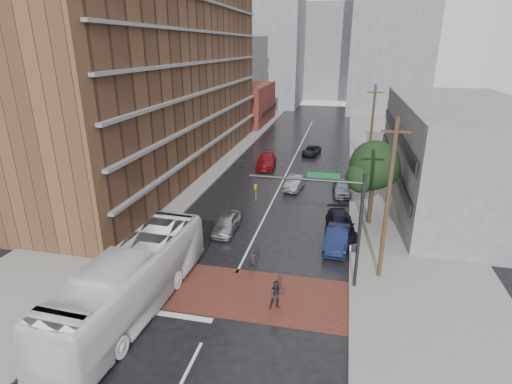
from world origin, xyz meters
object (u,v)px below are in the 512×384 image
Objects in this scene: car_travel_b at (295,182)px; pedestrian_b at (277,295)px; car_travel_a at (226,223)px; car_travel_c at (266,161)px; car_parked_far at (342,187)px; transit_bus at (132,281)px; car_parked_mid at (341,224)px; suv_travel at (311,151)px; pedestrian_a at (253,260)px; car_parked_near at (337,238)px.

pedestrian_b is at bearing -77.51° from car_travel_b.
car_travel_a is 0.76× the size of car_travel_c.
transit_bus is at bearing -120.80° from car_parked_far.
car_travel_c is (-0.39, 17.95, 0.08)m from car_travel_a.
car_travel_a is 8.83m from car_parked_mid.
transit_bus reaches higher than car_travel_c.
car_travel_a is at bearing -93.92° from car_travel_c.
car_travel_c is 1.30× the size of suv_travel.
transit_bus is 7.43× the size of pedestrian_b.
transit_bus is at bearing -98.69° from car_travel_c.
car_parked_mid is at bearing 50.59° from pedestrian_b.
suv_travel is (1.05, 30.04, -0.21)m from pedestrian_a.
car_travel_a is 25.17m from suv_travel.
transit_bus is 8.21× the size of pedestrian_a.
car_parked_near is 1.05× the size of car_parked_far.
suv_travel is at bearing 96.29° from car_travel_b.
car_travel_b is 0.95× the size of car_parked_far.
pedestrian_b is 27.36m from car_travel_c.
suv_travel is (-1.09, 33.56, -0.29)m from pedestrian_b.
pedestrian_a is 6.79m from car_parked_near.
car_travel_a reaches higher than car_travel_b.
car_parked_near is (10.61, 9.65, -1.05)m from transit_bus.
car_parked_far is (8.99, -7.50, -0.05)m from car_travel_c.
car_parked_mid is (5.34, 7.00, -0.07)m from pedestrian_a.
pedestrian_b reaches higher than car_travel_a.
car_parked_near is at bearing -71.92° from suv_travel.
transit_bus is at bearing -102.26° from car_travel_a.
suv_travel is (4.76, 6.83, -0.20)m from car_travel_c.
transit_bus reaches higher than suv_travel.
pedestrian_a reaches higher than suv_travel.
car_parked_near is at bearing -60.96° from car_travel_b.
suv_travel is 0.97× the size of car_parked_far.
car_parked_far is at bearing 83.40° from pedestrian_a.
car_parked_near is (4.10, -25.63, 0.16)m from suv_travel.
car_parked_far is (4.23, -14.33, 0.15)m from suv_travel.
car_travel_a is (2.14, 10.49, -1.08)m from transit_bus.
pedestrian_b is 0.41× the size of car_parked_far.
car_travel_a is 0.92× the size of car_parked_near.
pedestrian_b reaches higher than pedestrian_a.
pedestrian_b is 0.42× the size of suv_travel.
car_travel_a is 0.99× the size of suv_travel.
car_parked_near reaches higher than car_travel_a.
pedestrian_b is at bearing 15.44° from transit_bus.
car_travel_c is 1.09× the size of car_parked_mid.
car_parked_mid is at bearing -70.48° from suv_travel.
pedestrian_b is 33.58m from suv_travel.
transit_bus is at bearing -140.11° from car_parked_mid.
pedestrian_a is 0.37× the size of car_parked_far.
transit_bus reaches higher than pedestrian_b.
suv_travel is at bearing 91.86° from car_parked_mid.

